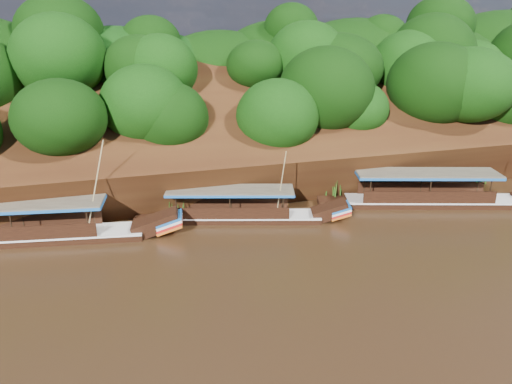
# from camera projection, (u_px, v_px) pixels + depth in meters

# --- Properties ---
(ground) EXTENTS (160.00, 160.00, 0.00)m
(ground) POSITION_uv_depth(u_px,v_px,m) (302.00, 264.00, 28.81)
(ground) COLOR black
(ground) RESTS_ON ground
(riverbank) EXTENTS (120.00, 30.06, 19.40)m
(riverbank) POSITION_uv_depth(u_px,v_px,m) (215.00, 145.00, 48.76)
(riverbank) COLOR black
(riverbank) RESTS_ON ground
(boat_0) EXTENTS (15.92, 6.83, 6.12)m
(boat_0) POSITION_uv_depth(u_px,v_px,m) (446.00, 197.00, 37.99)
(boat_0) COLOR black
(boat_0) RESTS_ON ground
(boat_1) EXTENTS (13.25, 5.64, 5.70)m
(boat_1) POSITION_uv_depth(u_px,v_px,m) (250.00, 213.00, 35.07)
(boat_1) COLOR black
(boat_1) RESTS_ON ground
(boat_2) EXTENTS (16.42, 4.78, 6.90)m
(boat_2) POSITION_uv_depth(u_px,v_px,m) (47.00, 231.00, 31.85)
(boat_2) COLOR black
(boat_2) RESTS_ON ground
(reeds) EXTENTS (48.81, 2.01, 2.21)m
(reeds) POSITION_uv_depth(u_px,v_px,m) (211.00, 201.00, 36.24)
(reeds) COLOR #2B5816
(reeds) RESTS_ON ground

